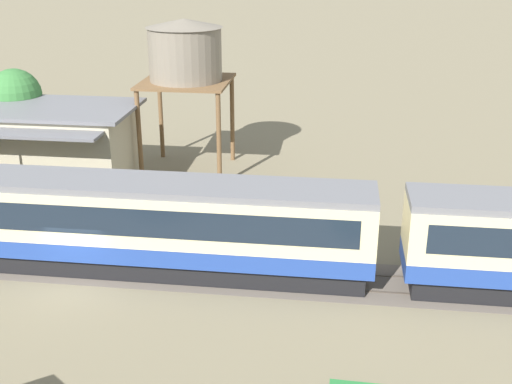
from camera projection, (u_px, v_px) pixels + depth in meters
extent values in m
plane|color=#7A7056|center=(79.00, 280.00, 27.69)|extent=(600.00, 600.00, 0.00)
cylinder|color=black|center=(475.00, 289.00, 26.14)|extent=(0.90, 0.18, 0.90)
cylinder|color=black|center=(469.00, 272.00, 27.46)|extent=(0.90, 0.18, 0.90)
cube|color=#234293|center=(175.00, 245.00, 28.01)|extent=(17.21, 2.90, 0.80)
cube|color=beige|center=(173.00, 213.00, 27.46)|extent=(17.21, 2.90, 2.20)
cube|color=#192330|center=(173.00, 211.00, 27.42)|extent=(15.83, 2.94, 1.23)
cube|color=slate|center=(172.00, 186.00, 26.99)|extent=(17.21, 2.73, 0.30)
cube|color=black|center=(175.00, 262.00, 28.32)|extent=(16.52, 2.50, 0.88)
cylinder|color=black|center=(303.00, 278.00, 26.98)|extent=(0.90, 0.18, 0.90)
cylinder|color=black|center=(305.00, 262.00, 28.30)|extent=(0.90, 0.18, 0.90)
cylinder|color=black|center=(46.00, 262.00, 28.34)|extent=(0.90, 0.18, 0.90)
cylinder|color=black|center=(60.00, 247.00, 29.66)|extent=(0.90, 0.18, 0.90)
cube|color=#665B51|center=(1.00, 260.00, 29.47)|extent=(116.42, 3.60, 0.01)
cube|color=#4C4238|center=(9.00, 252.00, 30.13)|extent=(116.42, 0.12, 0.04)
cube|color=#BCB293|center=(33.00, 147.00, 37.92)|extent=(11.56, 5.39, 4.55)
cube|color=slate|center=(28.00, 108.00, 37.05)|extent=(12.48, 5.82, 0.20)
cylinder|color=brown|center=(232.00, 119.00, 41.77)|extent=(0.28, 0.28, 5.61)
cylinder|color=brown|center=(161.00, 116.00, 42.35)|extent=(0.28, 0.28, 5.61)
cylinder|color=brown|center=(219.00, 140.00, 37.36)|extent=(0.28, 0.28, 5.61)
cylinder|color=brown|center=(139.00, 137.00, 37.93)|extent=(0.28, 0.28, 5.61)
cube|color=brown|center=(186.00, 81.00, 38.79)|extent=(5.29, 5.29, 0.16)
cylinder|color=slate|center=(185.00, 54.00, 38.18)|extent=(4.36, 4.36, 3.13)
cone|color=slate|center=(184.00, 23.00, 37.51)|extent=(4.58, 4.58, 0.50)
cylinder|color=#4C3823|center=(21.00, 140.00, 40.47)|extent=(0.28, 0.28, 3.82)
sphere|color=#387538|center=(15.00, 95.00, 39.41)|extent=(3.22, 3.22, 3.22)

